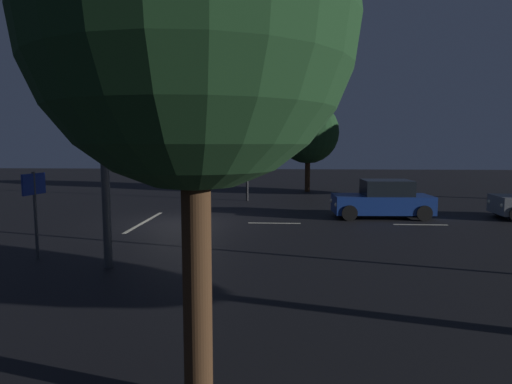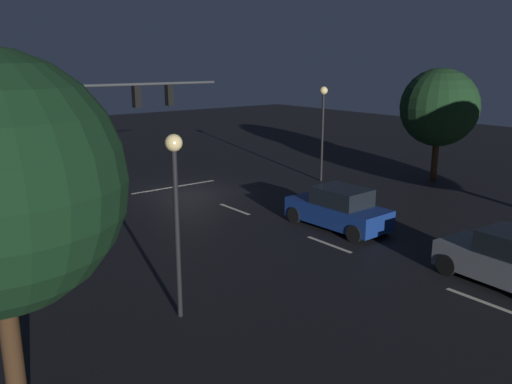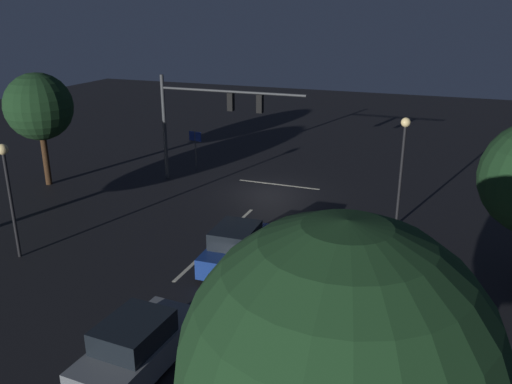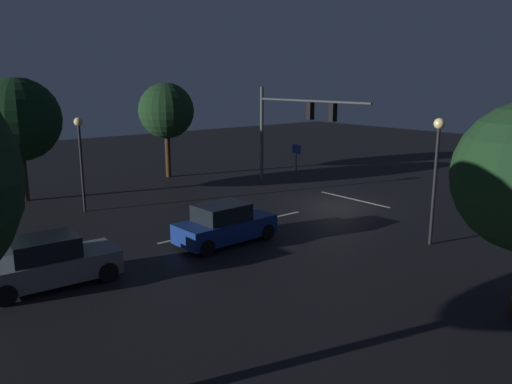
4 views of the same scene
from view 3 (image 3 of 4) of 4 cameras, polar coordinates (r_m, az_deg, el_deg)
ground_plane at (r=29.92m, az=1.54°, el=-0.06°), size 80.00×80.00×0.00m
traffic_signal_assembly at (r=30.58m, az=-5.22°, el=8.75°), size 8.82×0.47×6.29m
lane_dash_far at (r=26.42m, az=-1.36°, el=-2.73°), size 0.16×2.20×0.01m
lane_dash_mid at (r=21.50m, az=-7.49°, el=-8.31°), size 0.16×2.20×0.01m
lane_dash_near at (r=17.28m, az=-17.28°, el=-16.67°), size 0.16×2.20×0.01m
stop_bar at (r=31.29m, az=2.47°, el=0.81°), size 5.00×0.16×0.01m
car_approaching at (r=21.41m, az=-2.08°, el=-5.90°), size 2.04×4.42×1.70m
car_distant at (r=15.99m, az=-12.64°, el=-15.95°), size 2.10×4.45×1.70m
street_lamp_left_kerb at (r=25.24m, az=15.64°, el=4.23°), size 0.44×0.44×5.25m
street_lamp_right_kerb at (r=23.33m, az=-25.33°, el=1.27°), size 0.44×0.44×4.88m
route_sign at (r=34.15m, az=-6.59°, el=5.45°), size 0.90×0.19×2.52m
tree_left_far at (r=7.91m, az=8.90°, el=-18.71°), size 4.60×4.60×7.37m
tree_right_far at (r=32.66m, az=-22.48°, el=8.51°), size 3.82×3.82×6.55m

